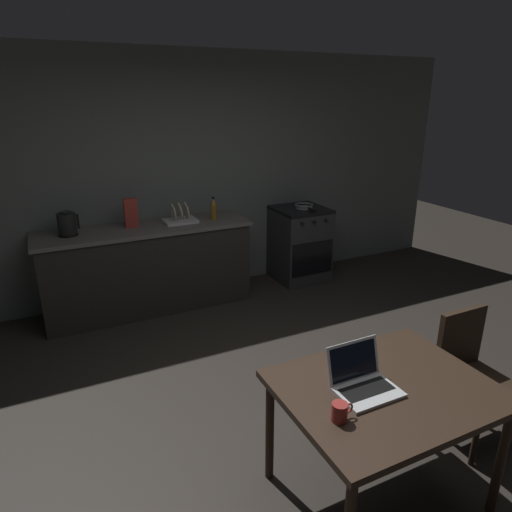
{
  "coord_description": "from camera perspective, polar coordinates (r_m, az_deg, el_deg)",
  "views": [
    {
      "loc": [
        -1.45,
        -2.25,
        2.17
      ],
      "look_at": [
        0.08,
        0.9,
        0.92
      ],
      "focal_mm": 31.71,
      "sensor_mm": 36.0,
      "label": 1
    }
  ],
  "objects": [
    {
      "name": "kitchen_counter",
      "position": [
        4.91,
        -13.48,
        -1.41
      ],
      "size": [
        2.16,
        0.64,
        0.9
      ],
      "color": "#282623",
      "rests_on": "ground_plane"
    },
    {
      "name": "back_wall",
      "position": [
        5.24,
        -6.03,
        10.16
      ],
      "size": [
        6.4,
        0.1,
        2.64
      ],
      "primitive_type": "cube",
      "color": "slate",
      "rests_on": "ground_plane"
    },
    {
      "name": "dish_rack",
      "position": [
        4.85,
        -9.57,
        4.76
      ],
      "size": [
        0.34,
        0.26,
        0.21
      ],
      "color": "silver",
      "rests_on": "kitchen_counter"
    },
    {
      "name": "ground_plane",
      "position": [
        3.45,
        5.7,
        -19.51
      ],
      "size": [
        12.0,
        12.0,
        0.0
      ],
      "primitive_type": "plane",
      "color": "#2D2823"
    },
    {
      "name": "coffee_mug",
      "position": [
        2.27,
        10.54,
        -18.77
      ],
      "size": [
        0.12,
        0.08,
        0.09
      ],
      "color": "#9E2D28",
      "rests_on": "dining_table"
    },
    {
      "name": "cereal_box",
      "position": [
        4.73,
        -15.5,
        5.24
      ],
      "size": [
        0.13,
        0.05,
        0.3
      ],
      "color": "#B2382D",
      "rests_on": "kitchen_counter"
    },
    {
      "name": "chair",
      "position": [
        3.32,
        25.32,
        -12.66
      ],
      "size": [
        0.4,
        0.4,
        0.88
      ],
      "rotation": [
        0.0,
        0.0,
        -0.27
      ],
      "color": "#2D2116",
      "rests_on": "ground_plane"
    },
    {
      "name": "frying_pan",
      "position": [
        5.43,
        6.13,
        6.28
      ],
      "size": [
        0.22,
        0.39,
        0.05
      ],
      "color": "gray",
      "rests_on": "stove_oven"
    },
    {
      "name": "dining_table",
      "position": [
        2.61,
        15.99,
        -16.86
      ],
      "size": [
        1.11,
        0.87,
        0.73
      ],
      "color": "#332319",
      "rests_on": "ground_plane"
    },
    {
      "name": "bottle",
      "position": [
        4.89,
        -5.38,
        5.93
      ],
      "size": [
        0.07,
        0.07,
        0.25
      ],
      "color": "#8C601E",
      "rests_on": "kitchen_counter"
    },
    {
      "name": "electric_kettle",
      "position": [
        4.66,
        -22.73,
        3.73
      ],
      "size": [
        0.2,
        0.18,
        0.24
      ],
      "color": "black",
      "rests_on": "kitchen_counter"
    },
    {
      "name": "stove_oven",
      "position": [
        5.57,
        5.5,
        1.52
      ],
      "size": [
        0.6,
        0.62,
        0.9
      ],
      "color": "#2D2D30",
      "rests_on": "ground_plane"
    },
    {
      "name": "laptop",
      "position": [
        2.49,
        13.38,
        -15.16
      ],
      "size": [
        0.32,
        0.28,
        0.22
      ],
      "rotation": [
        0.0,
        0.0,
        0.13
      ],
      "color": "silver",
      "rests_on": "dining_table"
    }
  ]
}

